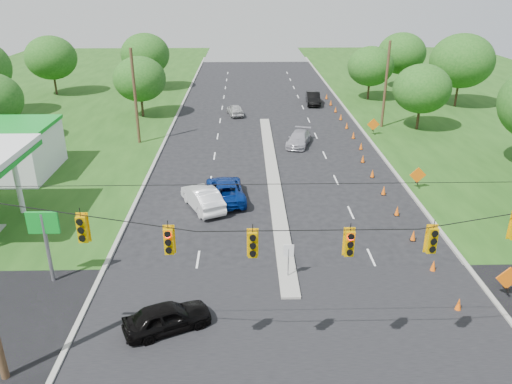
{
  "coord_description": "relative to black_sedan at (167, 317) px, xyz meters",
  "views": [
    {
      "loc": [
        -2.25,
        -16.73,
        14.93
      ],
      "look_at": [
        -1.59,
        11.26,
        2.8
      ],
      "focal_mm": 35.0,
      "sensor_mm": 36.0,
      "label": 1
    }
  ],
  "objects": [
    {
      "name": "cone_12",
      "position": [
        14.48,
        43.1,
        -0.33
      ],
      "size": [
        0.32,
        0.32,
        0.7
      ],
      "primitive_type": "cone",
      "color": "#FC610E",
      "rests_on": "ground"
    },
    {
      "name": "cone_13",
      "position": [
        14.48,
        46.6,
        -0.33
      ],
      "size": [
        0.32,
        0.32,
        0.7
      ],
      "primitive_type": "cone",
      "color": "#FC610E",
      "rests_on": "ground"
    },
    {
      "name": "cone_3",
      "position": [
        13.88,
        11.6,
        -0.33
      ],
      "size": [
        0.32,
        0.32,
        0.7
      ],
      "primitive_type": "cone",
      "color": "#FC610E",
      "rests_on": "ground"
    },
    {
      "name": "work_sign_2",
      "position": [
        16.65,
        30.1,
        0.41
      ],
      "size": [
        1.27,
        0.58,
        1.37
      ],
      "color": "black",
      "rests_on": "ground"
    },
    {
      "name": "cone_7",
      "position": [
        14.48,
        25.6,
        -0.33
      ],
      "size": [
        0.32,
        0.32,
        0.7
      ],
      "primitive_type": "cone",
      "color": "#FC610E",
      "rests_on": "ground"
    },
    {
      "name": "cross_street",
      "position": [
        5.85,
        -1.9,
        -0.68
      ],
      "size": [
        160.0,
        14.0,
        0.02
      ],
      "primitive_type": "cube",
      "color": "black",
      "rests_on": "ground"
    },
    {
      "name": "cone_4",
      "position": [
        13.88,
        15.1,
        -0.33
      ],
      "size": [
        0.32,
        0.32,
        0.7
      ],
      "primitive_type": "cone",
      "color": "#FC610E",
      "rests_on": "ground"
    },
    {
      "name": "silver_car_oncoming",
      "position": [
        2.52,
        38.49,
        -0.04
      ],
      "size": [
        2.29,
        4.01,
        1.29
      ],
      "primitive_type": "imported",
      "rotation": [
        0.0,
        0.0,
        3.36
      ],
      "color": "#ACACAC",
      "rests_on": "ground"
    },
    {
      "name": "median",
      "position": [
        5.85,
        19.1,
        -0.68
      ],
      "size": [
        1.0,
        34.0,
        0.18
      ],
      "primitive_type": "cube",
      "color": "gray",
      "rests_on": "ground"
    },
    {
      "name": "tree_5",
      "position": [
        -8.15,
        38.1,
        3.65
      ],
      "size": [
        5.88,
        5.88,
        6.86
      ],
      "color": "black",
      "rests_on": "ground"
    },
    {
      "name": "blue_pickup",
      "position": [
        2.18,
        14.52,
        0.08
      ],
      "size": [
        3.23,
        5.77,
        1.52
      ],
      "primitive_type": "imported",
      "rotation": [
        0.0,
        0.0,
        3.27
      ],
      "color": "navy",
      "rests_on": "ground"
    },
    {
      "name": "curb_left",
      "position": [
        -4.25,
        28.1,
        -0.68
      ],
      "size": [
        0.25,
        110.0,
        0.16
      ],
      "primitive_type": "cube",
      "color": "gray",
      "rests_on": "ground"
    },
    {
      "name": "utility_pole_far_left",
      "position": [
        -6.65,
        28.1,
        3.82
      ],
      "size": [
        0.28,
        0.28,
        9.0
      ],
      "primitive_type": "cylinder",
      "color": "#422D1C",
      "rests_on": "ground"
    },
    {
      "name": "tree_6",
      "position": [
        -10.15,
        53.1,
        4.28
      ],
      "size": [
        6.72,
        6.72,
        7.84
      ],
      "color": "black",
      "rests_on": "ground"
    },
    {
      "name": "cone_5",
      "position": [
        13.88,
        18.6,
        -0.33
      ],
      "size": [
        0.32,
        0.32,
        0.7
      ],
      "primitive_type": "cone",
      "color": "#FC610E",
      "rests_on": "ground"
    },
    {
      "name": "tree_4",
      "position": [
        -22.15,
        50.1,
        4.28
      ],
      "size": [
        6.72,
        6.72,
        7.84
      ],
      "color": "black",
      "rests_on": "ground"
    },
    {
      "name": "tree_9",
      "position": [
        21.85,
        32.1,
        3.65
      ],
      "size": [
        5.88,
        5.88,
        6.86
      ],
      "color": "black",
      "rests_on": "ground"
    },
    {
      "name": "tree_11",
      "position": [
        25.85,
        53.1,
        4.28
      ],
      "size": [
        6.72,
        6.72,
        7.84
      ],
      "color": "black",
      "rests_on": "ground"
    },
    {
      "name": "signal_span",
      "position": [
        5.8,
        -2.9,
        4.29
      ],
      "size": [
        25.6,
        0.32,
        9.0
      ],
      "color": "#422D1C",
      "rests_on": "ground"
    },
    {
      "name": "utility_pole_far_right",
      "position": [
        18.35,
        33.1,
        3.82
      ],
      "size": [
        0.28,
        0.28,
        9.0
      ],
      "primitive_type": "cylinder",
      "color": "#422D1C",
      "rests_on": "ground"
    },
    {
      "name": "tree_10",
      "position": [
        29.85,
        42.1,
        4.9
      ],
      "size": [
        7.56,
        7.56,
        8.82
      ],
      "color": "black",
      "rests_on": "ground"
    },
    {
      "name": "silver_car_far",
      "position": [
        8.78,
        27.05,
        -0.02
      ],
      "size": [
        3.08,
        4.9,
        1.32
      ],
      "primitive_type": "imported",
      "rotation": [
        0.0,
        0.0,
        -0.29
      ],
      "color": "#A19EA8",
      "rests_on": "ground"
    },
    {
      "name": "work_sign_0",
      "position": [
        16.65,
        2.1,
        0.41
      ],
      "size": [
        1.27,
        0.58,
        1.37
      ],
      "color": "black",
      "rests_on": "ground"
    },
    {
      "name": "black_sedan",
      "position": [
        0.0,
        0.0,
        0.0
      ],
      "size": [
        4.31,
        3.12,
        1.36
      ],
      "primitive_type": "imported",
      "rotation": [
        0.0,
        0.0,
        2.0
      ],
      "color": "black",
      "rests_on": "ground"
    },
    {
      "name": "white_sedan",
      "position": [
        0.63,
        13.09,
        0.11
      ],
      "size": [
        3.54,
        5.05,
        1.58
      ],
      "primitive_type": "imported",
      "rotation": [
        0.0,
        0.0,
        3.58
      ],
      "color": "white",
      "rests_on": "ground"
    },
    {
      "name": "cone_6",
      "position": [
        13.88,
        22.1,
        -0.33
      ],
      "size": [
        0.32,
        0.32,
        0.7
      ],
      "primitive_type": "cone",
      "color": "#FC610E",
      "rests_on": "ground"
    },
    {
      "name": "ground",
      "position": [
        5.85,
        -1.9,
        -0.68
      ],
      "size": [
        160.0,
        160.0,
        0.0
      ],
      "primitive_type": "plane",
      "color": "black",
      "rests_on": "ground"
    },
    {
      "name": "cone_11",
      "position": [
        14.48,
        39.6,
        -0.33
      ],
      "size": [
        0.32,
        0.32,
        0.7
      ],
      "primitive_type": "cone",
      "color": "#FC610E",
      "rests_on": "ground"
    },
    {
      "name": "curb_right",
      "position": [
        15.95,
        28.1,
        -0.68
      ],
      "size": [
        0.25,
        110.0,
        0.16
      ],
      "primitive_type": "cube",
      "color": "gray",
      "rests_on": "ground"
    },
    {
      "name": "cone_0",
      "position": [
        13.88,
        1.1,
        -0.33
      ],
      "size": [
        0.32,
        0.32,
        0.7
      ],
      "primitive_type": "cone",
      "color": "#FC610E",
      "rests_on": "ground"
    },
    {
      "name": "median_sign",
      "position": [
        5.85,
        4.1,
        0.78
      ],
      "size": [
        0.55,
        0.06,
        2.05
      ],
      "color": "gray",
      "rests_on": "ground"
    },
    {
      "name": "cone_8",
      "position": [
        14.48,
        29.1,
        -0.33
      ],
      "size": [
        0.32,
        0.32,
        0.7
      ],
      "primitive_type": "cone",
      "color": "#FC610E",
      "rests_on": "ground"
    },
    {
      "name": "cone_9",
      "position": [
        14.48,
        32.6,
        -0.33
      ],
      "size": [
        0.32,
        0.32,
        0.7
      ],
      "primitive_type": "cone",
      "color": "#FC610E",
      "rests_on": "ground"
    },
    {
      "name": "cone_1",
      "position": [
        13.88,
        4.6,
        -0.33
      ],
      "size": [
        0.32,
        0.32,
        0.7
      ],
      "primitive_type": "cone",
      "color": "#FC610E",
      "rests_on": "ground"
    },
    {
      "name": "dark_car_receding",
      "position": [
        12.29,
        43.65,
        0.08
      ],
      "size": [
        1.85,
        4.71,
        1.53
      ],
      "primitive_type": "imported",
      "rotation": [
        0.0,
        0.0,
        -0.05
      ],
      "color": "black",
      "rests_on": "ground"
    },
    {
      "name": "cone_10",
      "position": [
        14.48,
        36.1,
        -0.33
      ],
      "size": [
        0.32,
        0.32,
        0.7
      ],
      "primitive_type": "cone",
      "color": "#FC610E",
      "rests_on": "ground"
    },
    {
      "name": "tree_12",
      "position": [
        19.85,
        46.1,
        3.65
      ],
      "size": [
        5.88,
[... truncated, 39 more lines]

